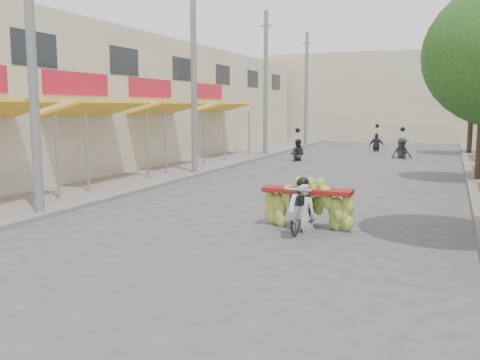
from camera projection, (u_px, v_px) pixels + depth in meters
name	position (u px, v px, depth m)	size (l,w,h in m)	color
ground	(167.00, 274.00, 9.04)	(120.00, 120.00, 0.00)	#515256
sidewalk_left	(193.00, 164.00, 25.40)	(4.00, 60.00, 0.12)	gray
shophouse_row_left	(90.00, 102.00, 25.87)	(9.77, 40.00, 6.00)	beige
far_building	(395.00, 98.00, 43.59)	(20.00, 6.00, 7.00)	beige
utility_pole_near	(32.00, 57.00, 13.22)	(0.60, 0.24, 8.00)	slate
utility_pole_mid	(194.00, 76.00, 21.51)	(0.60, 0.24, 8.00)	slate
utility_pole_far	(266.00, 84.00, 29.81)	(0.60, 0.24, 8.00)	slate
utility_pole_back	(306.00, 89.00, 38.10)	(0.60, 0.24, 8.00)	slate
street_tree_far	(473.00, 89.00, 30.53)	(3.40, 3.40, 5.25)	#3A2719
banana_motorbike	(305.00, 200.00, 12.14)	(2.20, 1.94, 2.09)	black
bg_motorbike_a	(297.00, 146.00, 27.65)	(0.81, 1.46, 1.95)	black
bg_motorbike_b	(402.00, 143.00, 28.95)	(1.18, 1.90, 1.95)	black
bg_motorbike_c	(377.00, 138.00, 33.67)	(0.98, 1.55, 1.95)	black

